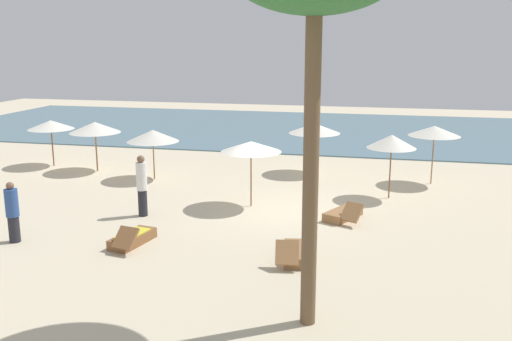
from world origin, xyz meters
The scene contains 14 objects.
ground_plane centered at (0.00, 0.00, 0.00)m, with size 60.00×60.00×0.00m, color beige.
ocean_water centered at (0.00, 17.00, 0.03)m, with size 48.00×16.00×0.06m, color slate.
umbrella_0 centered at (-5.53, 3.00, 1.76)m, with size 2.06×2.06×1.99m.
umbrella_1 centered at (-8.47, 3.83, 1.87)m, with size 2.13×2.13×2.10m.
umbrella_2 centered at (-10.84, 4.32, 1.83)m, with size 1.98×1.98×2.02m.
umbrella_3 centered at (5.23, 4.68, 2.07)m, with size 1.95×1.95×2.26m.
umbrella_4 centered at (-0.87, 0.15, 2.03)m, with size 2.01×2.01×2.20m.
umbrella_5 centered at (0.55, 5.46, 1.89)m, with size 2.13×2.13×2.10m.
umbrella_6 centered at (3.64, 2.22, 2.02)m, with size 1.71×1.71×2.26m.
lounger_0 centered at (2.27, -0.61, 0.17)m, with size 1.28×1.79×0.67m.
lounger_1 centered at (-3.19, -4.18, 0.18)m, with size 0.90×1.79×0.66m.
lounger_2 centered at (1.32, -4.29, 0.17)m, with size 0.85×1.77×0.68m.
person_0 centered at (-3.97, -1.67, 1.00)m, with size 0.47×0.47×1.95m.
person_1 centered at (-6.44, -4.69, 0.86)m, with size 0.37×0.37×1.70m.
Camera 1 is at (3.41, -17.87, 5.49)m, focal length 40.28 mm.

